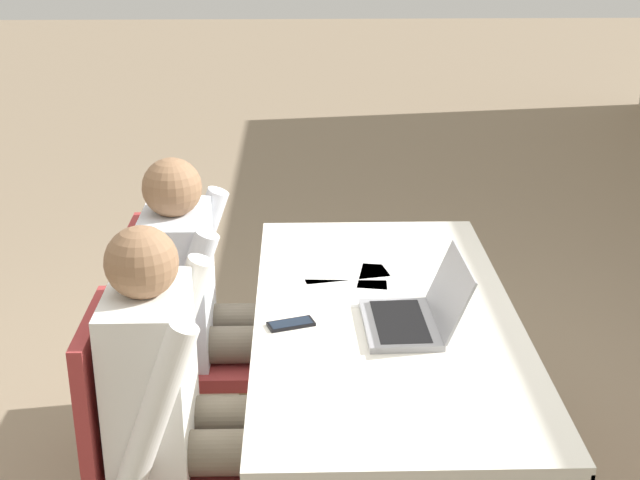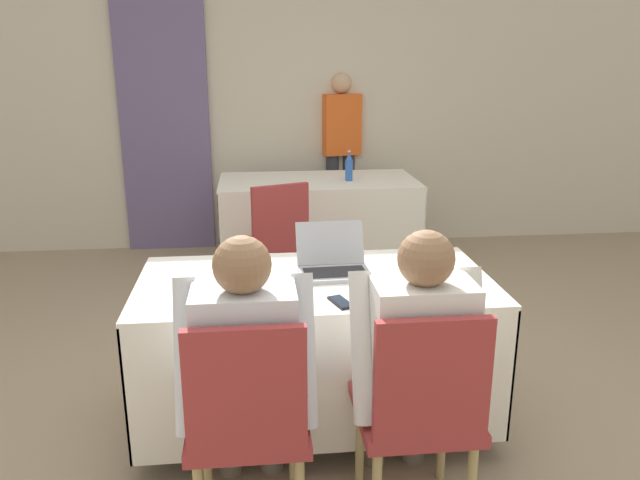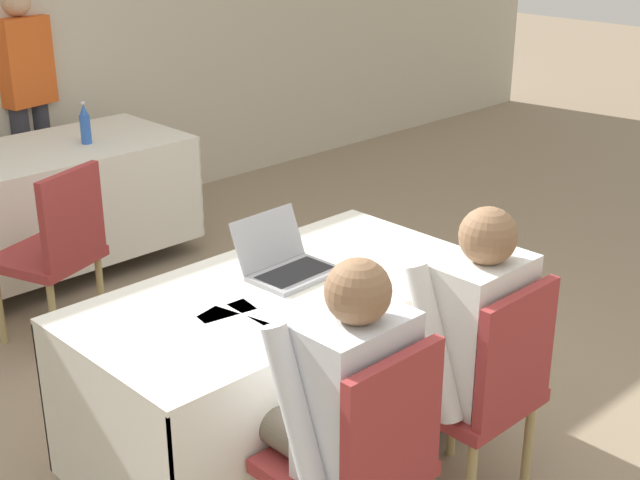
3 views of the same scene
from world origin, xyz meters
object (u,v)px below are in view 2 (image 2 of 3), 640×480
(water_bottle, at_px, (349,167))
(chair_near_left, at_px, (248,418))
(chair_far_spare, at_px, (274,238))
(cell_phone, at_px, (341,302))
(chair_near_right, at_px, (421,407))
(laptop, at_px, (333,264))
(person_red_shirt, at_px, (341,147))
(person_white_shirt, at_px, (415,355))
(person_checkered_shirt, at_px, (246,364))

(water_bottle, distance_m, chair_near_left, 3.13)
(water_bottle, xyz_separation_m, chair_far_spare, (-0.64, -0.76, -0.36))
(chair_near_left, bearing_deg, cell_phone, -133.00)
(chair_near_left, distance_m, chair_near_right, 0.63)
(laptop, xyz_separation_m, person_red_shirt, (0.45, 2.99, 0.12))
(laptop, distance_m, person_red_shirt, 3.03)
(chair_far_spare, xyz_separation_m, person_white_shirt, (0.45, -2.14, 0.16))
(chair_near_left, relative_size, person_red_shirt, 0.57)
(water_bottle, xyz_separation_m, person_white_shirt, (-0.19, -2.90, -0.20))
(water_bottle, height_order, chair_near_right, water_bottle)
(person_red_shirt, bearing_deg, person_checkered_shirt, -114.32)
(laptop, relative_size, cell_phone, 2.20)
(chair_near_right, distance_m, person_white_shirt, 0.19)
(cell_phone, relative_size, chair_far_spare, 0.17)
(cell_phone, distance_m, person_checkered_shirt, 0.51)
(cell_phone, xyz_separation_m, person_checkered_shirt, (-0.39, -0.32, -0.09))
(chair_near_right, bearing_deg, laptop, -74.51)
(laptop, height_order, person_red_shirt, person_red_shirt)
(cell_phone, bearing_deg, person_checkered_shirt, -159.37)
(laptop, xyz_separation_m, chair_near_right, (0.22, -0.80, -0.29))
(water_bottle, distance_m, person_red_shirt, 0.79)
(laptop, relative_size, chair_near_right, 0.37)
(person_checkered_shirt, height_order, person_red_shirt, person_red_shirt)
(laptop, height_order, chair_near_right, laptop)
(chair_near_right, bearing_deg, person_checkered_shirt, -9.35)
(chair_near_left, relative_size, person_white_shirt, 0.78)
(cell_phone, distance_m, chair_near_right, 0.55)
(chair_near_right, bearing_deg, chair_far_spare, -78.65)
(laptop, bearing_deg, chair_near_right, -76.50)
(chair_near_left, relative_size, chair_near_right, 1.00)
(laptop, bearing_deg, person_checkered_shirt, -122.57)
(cell_phone, bearing_deg, laptop, 69.03)
(water_bottle, xyz_separation_m, chair_near_left, (-0.82, -3.00, -0.36))
(chair_far_spare, bearing_deg, person_white_shirt, 81.96)
(water_bottle, bearing_deg, person_checkered_shirt, -105.85)
(cell_phone, relative_size, person_white_shirt, 0.13)
(person_white_shirt, bearing_deg, person_checkered_shirt, 0.00)
(chair_near_left, distance_m, person_checkered_shirt, 0.19)
(water_bottle, xyz_separation_m, chair_near_right, (-0.19, -3.00, -0.36))
(laptop, relative_size, chair_near_left, 0.37)
(water_bottle, height_order, person_checkered_shirt, person_checkered_shirt)
(chair_far_spare, bearing_deg, person_red_shirt, -133.79)
(chair_near_right, height_order, person_white_shirt, person_white_shirt)
(water_bottle, height_order, chair_near_left, water_bottle)
(cell_phone, height_order, water_bottle, water_bottle)
(cell_phone, relative_size, person_red_shirt, 0.10)
(chair_near_right, relative_size, person_white_shirt, 0.78)
(chair_near_left, height_order, chair_near_right, same)
(laptop, xyz_separation_m, cell_phone, (-0.02, -0.38, -0.04))
(chair_near_left, bearing_deg, person_checkered_shirt, -90.00)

